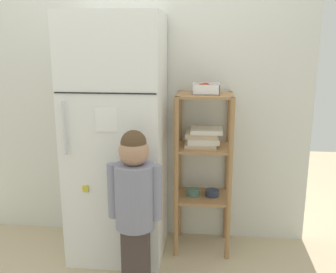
{
  "coord_description": "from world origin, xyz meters",
  "views": [
    {
      "loc": [
        0.54,
        -2.64,
        1.58
      ],
      "look_at": [
        0.27,
        0.02,
        0.91
      ],
      "focal_mm": 41.39,
      "sensor_mm": 36.0,
      "label": 1
    }
  ],
  "objects_px": {
    "refrigerator": "(117,139)",
    "child_standing": "(135,196)",
    "pantry_shelf_unit": "(203,155)",
    "fruit_bin": "(205,89)"
  },
  "relations": [
    {
      "from": "child_standing",
      "to": "pantry_shelf_unit",
      "type": "xyz_separation_m",
      "value": [
        0.41,
        0.56,
        0.11
      ]
    },
    {
      "from": "refrigerator",
      "to": "fruit_bin",
      "type": "xyz_separation_m",
      "value": [
        0.62,
        0.12,
        0.36
      ]
    },
    {
      "from": "fruit_bin",
      "to": "pantry_shelf_unit",
      "type": "bearing_deg",
      "value": -98.63
    },
    {
      "from": "refrigerator",
      "to": "pantry_shelf_unit",
      "type": "height_order",
      "value": "refrigerator"
    },
    {
      "from": "child_standing",
      "to": "pantry_shelf_unit",
      "type": "distance_m",
      "value": 0.71
    },
    {
      "from": "child_standing",
      "to": "pantry_shelf_unit",
      "type": "bearing_deg",
      "value": 53.72
    },
    {
      "from": "refrigerator",
      "to": "fruit_bin",
      "type": "bearing_deg",
      "value": 11.05
    },
    {
      "from": "refrigerator",
      "to": "child_standing",
      "type": "height_order",
      "value": "refrigerator"
    },
    {
      "from": "refrigerator",
      "to": "fruit_bin",
      "type": "relative_size",
      "value": 9.34
    },
    {
      "from": "refrigerator",
      "to": "child_standing",
      "type": "relative_size",
      "value": 1.67
    }
  ]
}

